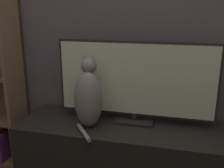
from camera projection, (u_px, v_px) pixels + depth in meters
name	position (u px, v px, depth m)	size (l,w,h in m)	color
wall_back	(131.00, 11.00, 1.92)	(4.80, 0.05, 2.60)	#564C51
tv_stand	(121.00, 157.00, 1.94)	(1.49, 0.50, 0.51)	black
tv	(135.00, 81.00, 1.84)	(1.12, 0.17, 0.59)	black
cat	(88.00, 97.00, 1.80)	(0.20, 0.33, 0.51)	gray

